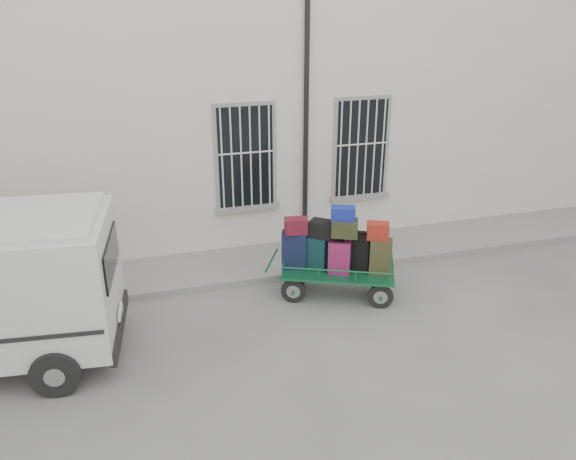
{
  "coord_description": "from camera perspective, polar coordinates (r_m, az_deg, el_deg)",
  "views": [
    {
      "loc": [
        -2.85,
        -8.58,
        5.49
      ],
      "look_at": [
        -0.03,
        1.0,
        1.3
      ],
      "focal_mm": 35.0,
      "sensor_mm": 36.0,
      "label": 1
    }
  ],
  "objects": [
    {
      "name": "building",
      "position": [
        14.58,
        -5.04,
        12.86
      ],
      "size": [
        24.0,
        5.15,
        6.0
      ],
      "color": "beige",
      "rests_on": "ground"
    },
    {
      "name": "sidewalk",
      "position": [
        12.4,
        -1.46,
        -3.13
      ],
      "size": [
        24.0,
        1.7,
        0.15
      ],
      "primitive_type": "cube",
      "color": "gray",
      "rests_on": "ground"
    },
    {
      "name": "luggage_cart",
      "position": [
        10.79,
        4.95,
        -2.33
      ],
      "size": [
        2.51,
        1.76,
        1.87
      ],
      "rotation": [
        0.0,
        0.0,
        -0.42
      ],
      "color": "black",
      "rests_on": "ground"
    },
    {
      "name": "ground",
      "position": [
        10.58,
        1.68,
        -8.5
      ],
      "size": [
        80.0,
        80.0,
        0.0
      ],
      "primitive_type": "plane",
      "color": "slate",
      "rests_on": "ground"
    }
  ]
}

